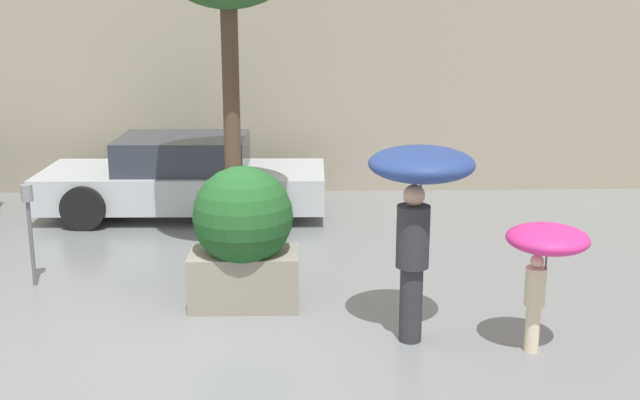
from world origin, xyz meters
The scene contains 7 objects.
ground_plane centered at (0.00, 0.00, 0.00)m, with size 40.00×40.00×0.00m, color slate.
building_facade centered at (0.00, 6.50, 3.00)m, with size 18.00×0.30×6.00m.
planter_box centered at (0.30, 0.86, 0.86)m, with size 1.23×1.13×1.62m.
person_adult centered at (2.14, -0.07, 1.61)m, with size 1.07×1.07×2.01m.
person_child centered at (3.31, -0.50, 1.10)m, with size 0.80×0.80×1.32m.
parked_car_near centered at (-0.92, 4.82, 0.59)m, with size 4.54×2.02×1.27m.
parking_meter centered at (-2.32, 1.58, 0.91)m, with size 0.14×0.14×1.27m.
Camera 1 is at (0.95, -7.80, 3.47)m, focal length 45.00 mm.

